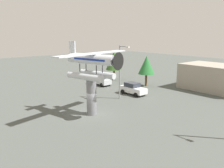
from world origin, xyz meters
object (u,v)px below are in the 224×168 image
Objects in this scene: car_near_silver at (100,80)px; tree_east at (147,65)px; display_pedestal at (92,97)px; streetlight_primary at (121,68)px; tree_west at (114,61)px; floatplane_monument at (92,63)px; storefront_building at (216,78)px; car_mid_white at (133,89)px.

car_near_silver is 8.45m from tree_east.
display_pedestal is 7.67m from streetlight_primary.
tree_west is 7.89m from tree_east.
floatplane_monument reaches higher than car_near_silver.
storefront_building is 1.97× the size of tree_east.
streetlight_primary is 0.72× the size of storefront_building.
car_mid_white is at bearing 96.84° from floatplane_monument.
floatplane_monument is at bearing -47.53° from tree_west.
streetlight_primary is (-2.80, 6.80, -1.48)m from floatplane_monument.
storefront_building reaches higher than car_near_silver.
car_near_silver is at bearing 177.70° from car_mid_white.
car_mid_white is (-3.37, 9.99, -1.18)m from display_pedestal.
tree_west is at bearing -158.51° from storefront_building.
car_near_silver is 1.00× the size of car_mid_white.
display_pedestal reaches higher than storefront_building.
display_pedestal is at bearing -68.65° from streetlight_primary.
car_mid_white is 0.41× the size of storefront_building.
tree_east is at bearing 98.64° from floatplane_monument.
streetlight_primary is at bearing 99.87° from floatplane_monument.
floatplane_monument is at bearing 12.49° from display_pedestal.
car_mid_white is (8.43, -0.34, 0.00)m from car_near_silver.
display_pedestal is 15.72m from car_near_silver.
storefront_building is 1.86× the size of tree_west.
tree_east is (5.84, 5.46, 2.75)m from car_near_silver.
display_pedestal is 0.56× the size of streetlight_primary.
tree_east is at bearing 110.19° from streetlight_primary.
storefront_building is 18.43m from tree_west.
streetlight_primary is 14.01m from tree_west.
floatplane_monument is 11.64m from car_mid_white.
tree_west is (-17.07, -6.72, 1.70)m from storefront_building.
display_pedestal is 0.98× the size of car_near_silver.
tree_east reaches higher than storefront_building.
display_pedestal is at bearing -180.00° from floatplane_monument.
display_pedestal is at bearing -71.37° from car_mid_white.
streetlight_primary is (9.13, -3.50, 3.43)m from car_near_silver.
display_pedestal is 22.24m from storefront_building.
streetlight_primary is at bearing -37.13° from tree_west.
display_pedestal is at bearing -98.38° from storefront_building.
floatplane_monument is at bearing -40.81° from car_near_silver.
tree_west reaches higher than car_mid_white.
storefront_building is at bearing 69.44° from floatplane_monument.
streetlight_primary is at bearing -69.81° from tree_east.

